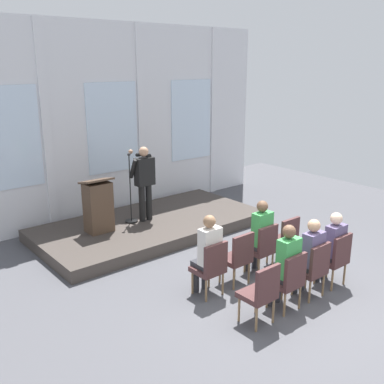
{
  "coord_description": "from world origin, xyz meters",
  "views": [
    {
      "loc": [
        -5.3,
        -3.82,
        3.64
      ],
      "look_at": [
        -0.02,
        2.56,
        1.25
      ],
      "focal_mm": 41.69,
      "sensor_mm": 36.0,
      "label": 1
    }
  ],
  "objects": [
    {
      "name": "ground_plane",
      "position": [
        0.0,
        0.0,
        0.0
      ],
      "size": [
        14.59,
        14.59,
        0.0
      ],
      "primitive_type": "plane",
      "color": "#4C4C51"
    },
    {
      "name": "rear_partition",
      "position": [
        0.04,
        5.61,
        2.28
      ],
      "size": [
        9.11,
        0.14,
        4.58
      ],
      "color": "silver",
      "rests_on": "ground"
    },
    {
      "name": "stage_platform",
      "position": [
        0.0,
        4.04,
        0.13
      ],
      "size": [
        5.02,
        2.54,
        0.25
      ],
      "primitive_type": "cube",
      "color": "#3F3833",
      "rests_on": "ground"
    },
    {
      "name": "speaker",
      "position": [
        -0.07,
        4.14,
        1.22
      ],
      "size": [
        0.51,
        0.69,
        1.66
      ],
      "color": "black",
      "rests_on": "stage_platform"
    },
    {
      "name": "mic_stand",
      "position": [
        -0.39,
        4.23,
        0.59
      ],
      "size": [
        0.28,
        0.28,
        1.55
      ],
      "color": "black",
      "rests_on": "stage_platform"
    },
    {
      "name": "lectern",
      "position": [
        -1.21,
        4.16,
        0.81
      ],
      "size": [
        0.6,
        0.48,
        1.16
      ],
      "color": "#4C3828",
      "rests_on": "stage_platform"
    },
    {
      "name": "chair_r0_c0",
      "position": [
        -0.92,
        1.0,
        0.53
      ],
      "size": [
        0.46,
        0.44,
        0.94
      ],
      "color": "olive",
      "rests_on": "ground"
    },
    {
      "name": "audience_r0_c0",
      "position": [
        -0.92,
        1.08,
        0.76
      ],
      "size": [
        0.36,
        0.39,
        1.37
      ],
      "color": "#2D2D33",
      "rests_on": "ground"
    },
    {
      "name": "chair_r0_c1",
      "position": [
        -0.31,
        1.0,
        0.53
      ],
      "size": [
        0.46,
        0.44,
        0.94
      ],
      "color": "olive",
      "rests_on": "ground"
    },
    {
      "name": "chair_r0_c2",
      "position": [
        0.31,
        1.0,
        0.53
      ],
      "size": [
        0.46,
        0.44,
        0.94
      ],
      "color": "olive",
      "rests_on": "ground"
    },
    {
      "name": "audience_r0_c2",
      "position": [
        0.31,
        1.08,
        0.76
      ],
      "size": [
        0.36,
        0.39,
        1.37
      ],
      "color": "#2D2D33",
      "rests_on": "ground"
    },
    {
      "name": "chair_r0_c3",
      "position": [
        0.92,
        1.0,
        0.53
      ],
      "size": [
        0.46,
        0.44,
        0.94
      ],
      "color": "olive",
      "rests_on": "ground"
    },
    {
      "name": "chair_r1_c0",
      "position": [
        -0.92,
        -0.07,
        0.53
      ],
      "size": [
        0.46,
        0.44,
        0.94
      ],
      "color": "olive",
      "rests_on": "ground"
    },
    {
      "name": "chair_r1_c1",
      "position": [
        -0.31,
        -0.07,
        0.53
      ],
      "size": [
        0.46,
        0.44,
        0.94
      ],
      "color": "olive",
      "rests_on": "ground"
    },
    {
      "name": "audience_r1_c1",
      "position": [
        -0.31,
        0.01,
        0.76
      ],
      "size": [
        0.36,
        0.39,
        1.37
      ],
      "color": "#2D2D33",
      "rests_on": "ground"
    },
    {
      "name": "chair_r1_c2",
      "position": [
        0.31,
        -0.07,
        0.53
      ],
      "size": [
        0.46,
        0.44,
        0.94
      ],
      "color": "olive",
      "rests_on": "ground"
    },
    {
      "name": "audience_r1_c2",
      "position": [
        0.31,
        0.01,
        0.73
      ],
      "size": [
        0.36,
        0.39,
        1.32
      ],
      "color": "#2D2D33",
      "rests_on": "ground"
    },
    {
      "name": "chair_r1_c3",
      "position": [
        0.92,
        -0.07,
        0.53
      ],
      "size": [
        0.46,
        0.44,
        0.94
      ],
      "color": "olive",
      "rests_on": "ground"
    },
    {
      "name": "audience_r1_c3",
      "position": [
        0.92,
        0.01,
        0.72
      ],
      "size": [
        0.36,
        0.39,
        1.3
      ],
      "color": "#2D2D33",
      "rests_on": "ground"
    }
  ]
}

